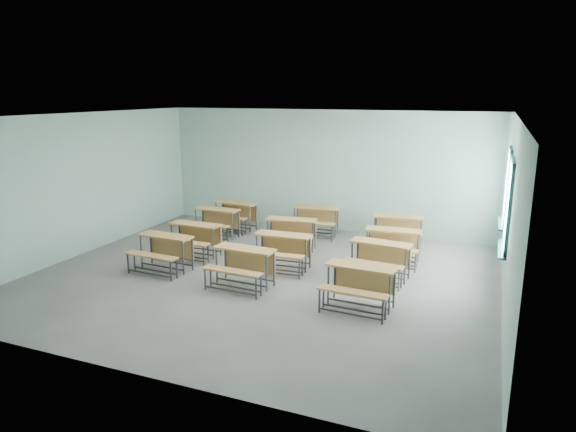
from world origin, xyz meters
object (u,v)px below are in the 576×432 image
at_px(desk_unit_r2c1, 290,230).
at_px(desk_unit_r0c2, 359,281).
at_px(desk_unit_r1c1, 282,246).
at_px(desk_unit_r1c2, 379,255).
at_px(desk_unit_r0c0, 163,247).
at_px(desk_unit_r1c0, 193,235).
at_px(desk_unit_r3c1, 315,217).
at_px(desk_unit_r0c1, 242,262).
at_px(desk_unit_r2c0, 215,219).
at_px(desk_unit_r3c2, 398,227).
at_px(desk_unit_r3c0, 234,212).
at_px(desk_unit_r2c2, 392,241).

bearing_deg(desk_unit_r2c1, desk_unit_r0c2, -56.41).
xyz_separation_m(desk_unit_r0c2, desk_unit_r1c1, (-2.01, 1.35, 0.00)).
relative_size(desk_unit_r1c1, desk_unit_r1c2, 0.97).
relative_size(desk_unit_r0c0, desk_unit_r1c0, 1.03).
xyz_separation_m(desk_unit_r2c1, desk_unit_r3c1, (0.12, 1.43, 0.00)).
height_order(desk_unit_r0c1, desk_unit_r2c0, same).
bearing_deg(desk_unit_r3c2, desk_unit_r3c0, 174.30).
bearing_deg(desk_unit_r0c1, desk_unit_r0c2, -1.05).
bearing_deg(desk_unit_r2c1, desk_unit_r2c2, -9.11).
relative_size(desk_unit_r2c2, desk_unit_r3c2, 0.97).
relative_size(desk_unit_r2c1, desk_unit_r3c2, 1.01).
distance_m(desk_unit_r1c2, desk_unit_r3c0, 5.01).
bearing_deg(desk_unit_r0c2, desk_unit_r1c2, 92.84).
xyz_separation_m(desk_unit_r0c0, desk_unit_r1c0, (0.06, 1.06, 0.00)).
height_order(desk_unit_r1c1, desk_unit_r1c2, same).
bearing_deg(desk_unit_r2c2, desk_unit_r0c2, -94.71).
bearing_deg(desk_unit_r0c1, desk_unit_r2c0, 131.21).
bearing_deg(desk_unit_r0c0, desk_unit_r3c1, 64.63).
bearing_deg(desk_unit_r1c2, desk_unit_r2c0, 168.34).
bearing_deg(desk_unit_r3c2, desk_unit_r2c2, -91.27).
bearing_deg(desk_unit_r1c1, desk_unit_r3c0, 131.66).
height_order(desk_unit_r1c0, desk_unit_r1c1, same).
height_order(desk_unit_r0c2, desk_unit_r2c0, same).
relative_size(desk_unit_r1c0, desk_unit_r3c1, 0.95).
distance_m(desk_unit_r1c0, desk_unit_r2c2, 4.43).
relative_size(desk_unit_r0c1, desk_unit_r3c0, 0.97).
xyz_separation_m(desk_unit_r2c1, desk_unit_r2c2, (2.40, -0.06, 0.00)).
xyz_separation_m(desk_unit_r1c0, desk_unit_r2c0, (-0.32, 1.52, 0.00)).
bearing_deg(desk_unit_r0c0, desk_unit_r1c0, 90.03).
distance_m(desk_unit_r0c0, desk_unit_r3c0, 3.48).
bearing_deg(desk_unit_r0c1, desk_unit_r3c1, 91.23).
height_order(desk_unit_r0c2, desk_unit_r2c2, same).
distance_m(desk_unit_r0c1, desk_unit_r2c1, 2.49).
relative_size(desk_unit_r2c0, desk_unit_r2c1, 0.95).
xyz_separation_m(desk_unit_r1c0, desk_unit_r1c2, (4.21, 0.11, 0.00)).
bearing_deg(desk_unit_r1c0, desk_unit_r2c1, 33.77).
xyz_separation_m(desk_unit_r1c0, desk_unit_r2c1, (1.87, 1.23, 0.00)).
distance_m(desk_unit_r1c0, desk_unit_r2c1, 2.24).
bearing_deg(desk_unit_r2c0, desk_unit_r3c2, 14.74).
relative_size(desk_unit_r1c1, desk_unit_r3c0, 0.97).
height_order(desk_unit_r0c0, desk_unit_r3c0, same).
bearing_deg(desk_unit_r0c1, desk_unit_r0c0, 176.98).
bearing_deg(desk_unit_r3c0, desk_unit_r3c2, 6.66).
bearing_deg(desk_unit_r0c0, desk_unit_r3c0, 96.45).
height_order(desk_unit_r3c0, desk_unit_r3c1, same).
relative_size(desk_unit_r0c0, desk_unit_r3c1, 0.98).
height_order(desk_unit_r2c0, desk_unit_r3c2, same).
bearing_deg(desk_unit_r2c2, desk_unit_r0c1, -137.66).
distance_m(desk_unit_r0c0, desk_unit_r0c2, 4.28).
distance_m(desk_unit_r1c1, desk_unit_r2c0, 2.97).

